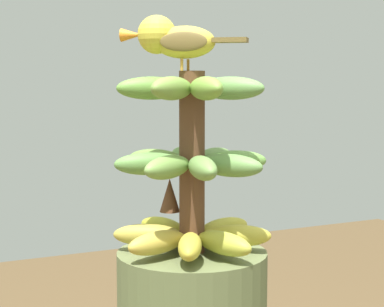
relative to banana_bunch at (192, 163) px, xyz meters
name	(u,v)px	position (x,y,z in m)	size (l,w,h in m)	color
banana_bunch	(192,163)	(0.00, 0.00, 0.00)	(0.28, 0.28, 0.32)	brown
perched_bird	(172,39)	(-0.02, -0.03, 0.21)	(0.16, 0.19, 0.10)	#C68933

